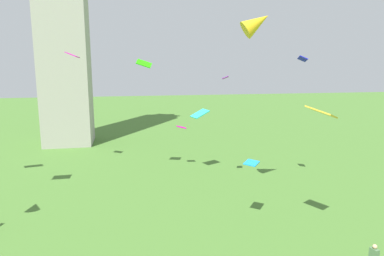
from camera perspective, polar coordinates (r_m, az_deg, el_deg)
kite_flying_1 at (r=35.30m, az=-1.80°, el=0.15°), size 0.99×0.72×0.30m
kite_flying_2 at (r=32.36m, az=-8.03°, el=10.63°), size 1.56×1.04×0.90m
kite_flying_4 at (r=21.98m, az=20.78°, el=2.53°), size 1.82×2.07×0.79m
kite_flying_5 at (r=30.62m, az=17.99°, el=10.94°), size 0.94×1.24×0.56m
kite_flying_6 at (r=33.50m, az=1.32°, el=2.41°), size 1.93×1.65×0.82m
kite_flying_7 at (r=36.68m, az=-19.39°, el=11.45°), size 1.44×1.29×0.62m
kite_flying_8 at (r=29.54m, az=5.59°, el=8.39°), size 0.80×0.94×0.37m
kite_flying_10 at (r=23.59m, az=9.93°, el=-5.75°), size 1.40×1.47×0.18m
kite_flying_11 at (r=26.52m, az=10.76°, el=16.87°), size 2.61×1.73×2.26m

